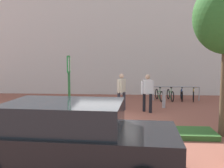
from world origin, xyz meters
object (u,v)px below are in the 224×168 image
parking_sign_post (69,83)px  car_black_suv (72,139)px  bollard_steel (164,99)px  person_shirt_white (147,91)px  bike_at_sign (73,121)px  person_shirt_blue (121,89)px  bike_rack_cluster (176,95)px

parking_sign_post → car_black_suv: parking_sign_post is taller
bollard_steel → person_shirt_white: 1.48m
bike_at_sign → person_shirt_blue: person_shirt_blue is taller
person_shirt_white → bollard_steel: bearing=49.8°
bollard_steel → car_black_suv: size_ratio=0.20×
bike_rack_cluster → bollard_steel: (-0.99, -2.18, 0.10)m
parking_sign_post → bollard_steel: (3.64, 4.43, -1.20)m
parking_sign_post → person_shirt_blue: (1.57, 3.79, -0.67)m
person_shirt_white → bike_at_sign: bearing=-130.3°
parking_sign_post → car_black_suv: size_ratio=0.58×
bike_at_sign → bike_rack_cluster: bike_at_sign is taller
bollard_steel → car_black_suv: bearing=-111.9°
bollard_steel → parking_sign_post: bearing=-129.4°
bike_rack_cluster → bollard_steel: size_ratio=2.96×
person_shirt_white → car_black_suv: bearing=-108.2°
parking_sign_post → bollard_steel: size_ratio=2.81×
bike_at_sign → bollard_steel: 5.57m
parking_sign_post → bike_at_sign: bearing=75.3°
bike_at_sign → parking_sign_post: bearing=-104.7°
bike_rack_cluster → person_shirt_blue: (-3.07, -2.82, 0.64)m
bollard_steel → person_shirt_white: person_shirt_white is taller
person_shirt_blue → car_black_suv: bearing=-97.3°
parking_sign_post → bollard_steel: parking_sign_post is taller
bike_rack_cluster → bollard_steel: 2.40m
bike_at_sign → bike_rack_cluster: bearing=54.5°
bike_rack_cluster → person_shirt_white: bearing=-120.2°
person_shirt_blue → car_black_suv: size_ratio=0.39×
parking_sign_post → bike_at_sign: parking_sign_post is taller
car_black_suv → bike_rack_cluster: bearing=67.5°
parking_sign_post → bike_at_sign: size_ratio=1.53×
bike_at_sign → bike_rack_cluster: 7.90m
person_shirt_white → car_black_suv: person_shirt_white is taller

